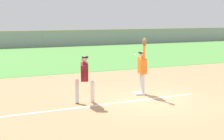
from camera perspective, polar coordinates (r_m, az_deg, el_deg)
name	(u,v)px	position (r m, az deg, el deg)	size (l,w,h in m)	color
ground_plane	(153,100)	(11.78, 7.52, -5.53)	(72.77, 72.77, 0.00)	tan
outfield_grass	(61,55)	(25.51, -9.32, 2.66)	(53.29, 16.52, 0.01)	#549342
chalk_foul_line	(43,112)	(10.53, -12.60, -7.51)	(12.00, 0.10, 0.01)	white
first_base	(139,93)	(12.59, 4.93, -4.30)	(0.38, 0.38, 0.08)	white
fielder	(142,67)	(12.47, 5.61, 0.62)	(0.34, 0.90, 2.28)	silver
runner	(84,76)	(11.13, -5.08, -1.11)	(0.76, 0.83, 1.72)	white
baseball	(135,55)	(12.01, 4.27, 2.81)	(0.07, 0.07, 0.07)	white
outfield_fence	(43,39)	(33.49, -12.61, 5.67)	(53.37, 0.08, 1.71)	#93999E
parked_car_blue	(22,39)	(36.50, -16.23, 5.54)	(4.44, 2.19, 1.25)	#23389E
parked_car_silver	(77,38)	(37.34, -6.38, 5.95)	(4.45, 2.22, 1.25)	#B7B7BC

